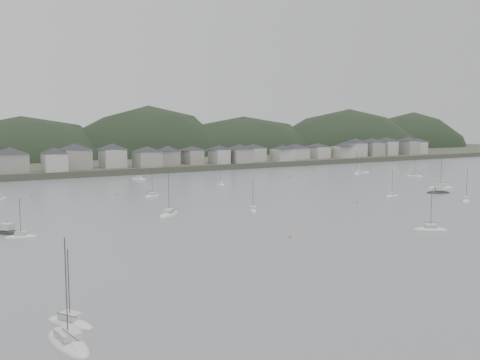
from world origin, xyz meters
TOP-DOWN VIEW (x-y plane):
  - ground at (0.00, 0.00)m, footprint 900.00×900.00m
  - far_shore_land at (0.00, 295.00)m, footprint 900.00×250.00m
  - forested_ridge at (4.83, 269.40)m, footprint 851.55×103.94m
  - waterfront_town at (50.59, 183.34)m, footprint 451.48×28.46m
  - moored_fleet at (-7.52, 62.74)m, footprint 251.77×170.65m
  - motor_launch_near at (66.12, 48.15)m, footprint 8.75×6.79m
  - motor_launch_far at (-73.65, 55.21)m, footprint 6.93×8.00m
  - mooring_buoys at (12.57, 69.18)m, footprint 146.16×120.97m

SIDE VIEW (x-z plane):
  - forested_ridge at x=4.83m, z-range -62.57..40.00m
  - ground at x=0.00m, z-range 0.00..0.00m
  - mooring_buoys at x=12.57m, z-range -0.20..0.50m
  - moored_fleet at x=-7.52m, z-range -6.75..7.10m
  - motor_launch_near at x=66.12m, z-range -1.71..2.28m
  - motor_launch_far at x=-73.65m, z-range -1.65..2.23m
  - far_shore_land at x=0.00m, z-range 0.00..3.00m
  - waterfront_town at x=50.59m, z-range 2.20..15.12m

